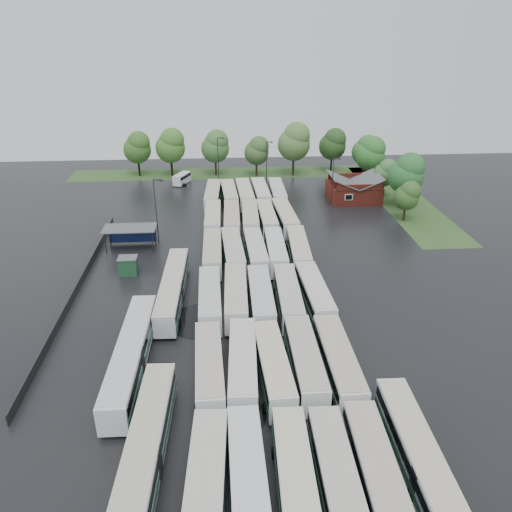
{
  "coord_description": "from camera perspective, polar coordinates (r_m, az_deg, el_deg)",
  "views": [
    {
      "loc": [
        -2.63,
        -52.22,
        32.53
      ],
      "look_at": [
        2.0,
        12.0,
        2.5
      ],
      "focal_mm": 35.0,
      "sensor_mm": 36.0,
      "label": 1
    }
  ],
  "objects": [
    {
      "name": "lamp_post_back_e",
      "position": [
        111.26,
        1.28,
        10.94
      ],
      "size": [
        1.46,
        0.28,
        9.49
      ],
      "color": "#2D2D30",
      "rests_on": "ground"
    },
    {
      "name": "puddle_0",
      "position": [
        47.8,
        -2.86,
        -17.92
      ],
      "size": [
        6.46,
        6.46,
        0.01
      ],
      "primitive_type": "cylinder",
      "color": "black",
      "rests_on": "ground"
    },
    {
      "name": "grass_strip_north",
      "position": [
        121.55,
        -1.81,
        9.47
      ],
      "size": [
        80.0,
        10.0,
        0.01
      ],
      "primitive_type": "cube",
      "color": "#2E5020",
      "rests_on": "ground"
    },
    {
      "name": "bus_r0c3",
      "position": [
        40.92,
        9.23,
        -23.89
      ],
      "size": [
        2.89,
        12.49,
        3.46
      ],
      "rotation": [
        0.0,
        0.0,
        -0.02
      ],
      "color": "silver",
      "rests_on": "ground"
    },
    {
      "name": "wash_shed",
      "position": [
        81.23,
        -14.18,
        2.88
      ],
      "size": [
        8.2,
        4.2,
        3.58
      ],
      "color": "#2D2D30",
      "rests_on": "ground"
    },
    {
      "name": "minibus",
      "position": [
        113.59,
        -8.47,
        8.77
      ],
      "size": [
        3.9,
        5.7,
        2.34
      ],
      "rotation": [
        0.0,
        0.0,
        -0.4
      ],
      "color": "white",
      "rests_on": "ground"
    },
    {
      "name": "puddle_1",
      "position": [
        47.61,
        12.16,
        -18.8
      ],
      "size": [
        3.71,
        3.71,
        0.01
      ],
      "primitive_type": "cylinder",
      "color": "black",
      "rests_on": "ground"
    },
    {
      "name": "bus_r3c3",
      "position": [
        73.96,
        2.26,
        0.52
      ],
      "size": [
        2.9,
        12.51,
        3.47
      ],
      "rotation": [
        0.0,
        0.0,
        -0.02
      ],
      "color": "silver",
      "rests_on": "ground"
    },
    {
      "name": "bus_r1c2",
      "position": [
        50.23,
        1.98,
        -12.57
      ],
      "size": [
        3.24,
        12.62,
        3.48
      ],
      "rotation": [
        0.0,
        0.0,
        0.05
      ],
      "color": "silver",
      "rests_on": "ground"
    },
    {
      "name": "tree_east_0",
      "position": [
        93.33,
        16.96,
        6.63
      ],
      "size": [
        4.55,
        4.52,
        7.49
      ],
      "color": "#332114",
      "rests_on": "ground"
    },
    {
      "name": "tree_north_3",
      "position": [
        117.39,
        0.15,
        11.97
      ],
      "size": [
        5.69,
        5.68,
        9.41
      ],
      "color": "#39281D",
      "rests_on": "ground"
    },
    {
      "name": "bus_r4c4",
      "position": [
        86.88,
        3.33,
        4.39
      ],
      "size": [
        3.41,
        13.2,
        3.64
      ],
      "rotation": [
        0.0,
        0.0,
        0.05
      ],
      "color": "silver",
      "rests_on": "ground"
    },
    {
      "name": "artic_bus_west_b",
      "position": [
        64.69,
        -9.49,
        -3.63
      ],
      "size": [
        3.14,
        18.6,
        3.44
      ],
      "rotation": [
        0.0,
        0.0,
        -0.03
      ],
      "color": "silver",
      "rests_on": "ground"
    },
    {
      "name": "tree_east_1",
      "position": [
        99.01,
        16.9,
        9.05
      ],
      "size": [
        6.66,
        6.66,
        11.02
      ],
      "color": "black",
      "rests_on": "ground"
    },
    {
      "name": "tree_north_6",
      "position": [
        121.45,
        13.04,
        11.26
      ],
      "size": [
        4.67,
        4.66,
        7.72
      ],
      "color": "black",
      "rests_on": "ground"
    },
    {
      "name": "artic_bus_west_a",
      "position": [
        43.0,
        -12.58,
        -21.11
      ],
      "size": [
        3.49,
        19.04,
        3.51
      ],
      "rotation": [
        0.0,
        0.0,
        -0.04
      ],
      "color": "silver",
      "rests_on": "ground"
    },
    {
      "name": "bus_r2c1",
      "position": [
        61.86,
        -2.32,
        -4.62
      ],
      "size": [
        3.04,
        12.93,
        3.58
      ],
      "rotation": [
        0.0,
        0.0,
        -0.02
      ],
      "color": "silver",
      "rests_on": "ground"
    },
    {
      "name": "grass_strip_east",
      "position": [
        106.91,
        16.23,
        6.28
      ],
      "size": [
        10.0,
        50.0,
        0.01
      ],
      "primitive_type": "cube",
      "color": "#2E5020",
      "rests_on": "ground"
    },
    {
      "name": "puddle_2",
      "position": [
        61.02,
        -6.17,
        -7.37
      ],
      "size": [
        8.17,
        8.17,
        0.01
      ],
      "primitive_type": "cylinder",
      "color": "black",
      "rests_on": "ground"
    },
    {
      "name": "bus_r1c3",
      "position": [
        51.05,
        5.6,
        -11.92
      ],
      "size": [
        2.77,
        12.82,
        3.57
      ],
      "rotation": [
        0.0,
        0.0,
        -0.0
      ],
      "color": "silver",
      "rests_on": "ground"
    },
    {
      "name": "ground",
      "position": [
        61.58,
        -1.06,
        -6.89
      ],
      "size": [
        160.0,
        160.0,
        0.0
      ],
      "primitive_type": "plane",
      "color": "black",
      "rests_on": "ground"
    },
    {
      "name": "bus_r5c3",
      "position": [
        99.67,
        0.54,
        7.14
      ],
      "size": [
        3.11,
        12.9,
        3.57
      ],
      "rotation": [
        0.0,
        0.0,
        0.03
      ],
      "color": "silver",
      "rests_on": "ground"
    },
    {
      "name": "tree_north_0",
      "position": [
        120.62,
        -13.37,
        11.99
      ],
      "size": [
        6.32,
        6.32,
        10.46
      ],
      "color": "black",
      "rests_on": "ground"
    },
    {
      "name": "west_fence",
      "position": [
        70.92,
        -19.69,
        -3.35
      ],
      "size": [
        0.1,
        50.0,
        1.2
      ],
      "primitive_type": "cube",
      "color": "#2D2D30",
      "rests_on": "ground"
    },
    {
      "name": "bus_r5c0",
      "position": [
        98.88,
        -4.95,
        6.89
      ],
      "size": [
        3.33,
        12.86,
        3.55
      ],
      "rotation": [
        0.0,
        0.0,
        -0.05
      ],
      "color": "silver",
      "rests_on": "ground"
    },
    {
      "name": "bus_r3c1",
      "position": [
        73.61,
        -2.65,
        0.44
      ],
      "size": [
        3.34,
        12.97,
        3.58
      ],
      "rotation": [
        0.0,
        0.0,
        0.05
      ],
      "color": "silver",
      "rests_on": "ground"
    },
    {
      "name": "bus_r5c2",
      "position": [
        99.04,
        -1.3,
        7.04
      ],
      "size": [
        3.24,
        13.1,
        3.62
      ],
      "rotation": [
        0.0,
        0.0,
        0.04
      ],
      "color": "silver",
      "rests_on": "ground"
    },
    {
      "name": "tree_north_2",
      "position": [
        118.21,
        -4.62,
        12.41
      ],
      "size": [
        6.5,
        6.5,
        10.76
      ],
      "color": "black",
      "rests_on": "ground"
    },
    {
      "name": "bus_r4c2",
      "position": [
        86.4,
        -0.66,
        4.27
      ],
      "size": [
        3.13,
        12.81,
        3.54
      ],
      "rotation": [
        0.0,
        0.0,
        -0.03
      ],
      "color": "silver",
      "rests_on": "ground"
    },
    {
      "name": "lamp_post_nw",
      "position": [
        81.23,
        -11.29,
        5.58
      ],
      "size": [
        1.64,
        0.32,
        10.64
      ],
      "color": "#2D2D30",
      "rests_on": "ground"
    },
    {
      "name": "tree_north_5",
      "position": [
        122.12,
        8.82,
        12.55
      ],
      "size": [
        6.36,
        6.36,
        10.54
      ],
      "color": "black",
      "rests_on": "ground"
    },
    {
      "name": "brick_building",
      "position": [
        103.31,
        11.1,
        7.27
      ],
      "size": [
        10.07,
        8.6,
        5.39
      ],
      "color": "maroon",
      "rests_on": "ground"
    },
    {
      "name": "artic_bus_west_c",
      "position": [
        53.21,
        -14.07,
        -10.91
      ],
      "size": [
        3.11,
        19.34,
        3.58
      ],
      "rotation": [
        0.0,
        0.0,
        -0.02
      ],
      "color": "silver",
      "rests_on": "ground"
    },
    {
      "name": "bus_r3c2",
      "position": [
        73.72,
        -0.05,
        0.47
      ],
      "size": [
        3.02,
        12.57,
        3.48
      ],
      "rotation": [
        0.0,
        0.0,
        0.03
      ],
      "color": "silver",
      "rests_on": "ground"
    },
    {
      "name": "tree_east_2",
      "position": [
        106.05,
        14.62,
        9.21
      ],
      "size": [
        4.82,
        4.8,
        7.95
      ],
      "color": "#2F2319",
      "rests_on": "ground"
    },
    {
      "name": "bus_r1c4",
      "position": [
        51.31,
        9.35,
        -11.9
      ],
      "size": [
        2.82,
        13.08,
        3.64
      ],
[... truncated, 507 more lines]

